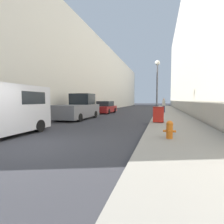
{
  "coord_description": "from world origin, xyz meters",
  "views": [
    {
      "loc": [
        4.44,
        -5.08,
        1.64
      ],
      "look_at": [
        -1.54,
        16.09,
        0.18
      ],
      "focal_mm": 28.0,
      "sensor_mm": 36.0,
      "label": 1
    }
  ],
  "objects_px": {
    "pedestrian_on_sidewalk": "(164,105)",
    "lamppost": "(157,80)",
    "parked_sedan_near": "(105,108)",
    "trash_bin": "(158,114)",
    "fire_hydrant": "(170,129)",
    "pickup_truck": "(79,108)",
    "white_van": "(1,108)"
  },
  "relations": [
    {
      "from": "trash_bin",
      "to": "lamppost",
      "type": "height_order",
      "value": "lamppost"
    },
    {
      "from": "fire_hydrant",
      "to": "white_van",
      "type": "height_order",
      "value": "white_van"
    },
    {
      "from": "parked_sedan_near",
      "to": "pedestrian_on_sidewalk",
      "type": "distance_m",
      "value": 7.35
    },
    {
      "from": "pedestrian_on_sidewalk",
      "to": "white_van",
      "type": "bearing_deg",
      "value": -114.1
    },
    {
      "from": "parked_sedan_near",
      "to": "pickup_truck",
      "type": "bearing_deg",
      "value": -90.66
    },
    {
      "from": "fire_hydrant",
      "to": "pickup_truck",
      "type": "distance_m",
      "value": 10.09
    },
    {
      "from": "pickup_truck",
      "to": "trash_bin",
      "type": "bearing_deg",
      "value": -14.1
    },
    {
      "from": "fire_hydrant",
      "to": "pickup_truck",
      "type": "height_order",
      "value": "pickup_truck"
    },
    {
      "from": "fire_hydrant",
      "to": "white_van",
      "type": "xyz_separation_m",
      "value": [
        -7.36,
        -0.9,
        0.79
      ]
    },
    {
      "from": "pickup_truck",
      "to": "pedestrian_on_sidewalk",
      "type": "bearing_deg",
      "value": 49.55
    },
    {
      "from": "pedestrian_on_sidewalk",
      "to": "lamppost",
      "type": "bearing_deg",
      "value": -96.36
    },
    {
      "from": "trash_bin",
      "to": "parked_sedan_near",
      "type": "bearing_deg",
      "value": 126.74
    },
    {
      "from": "trash_bin",
      "to": "white_van",
      "type": "height_order",
      "value": "white_van"
    },
    {
      "from": "trash_bin",
      "to": "pickup_truck",
      "type": "distance_m",
      "value": 7.07
    },
    {
      "from": "white_van",
      "to": "pickup_truck",
      "type": "bearing_deg",
      "value": 90.0
    },
    {
      "from": "fire_hydrant",
      "to": "parked_sedan_near",
      "type": "distance_m",
      "value": 15.98
    },
    {
      "from": "lamppost",
      "to": "pedestrian_on_sidewalk",
      "type": "bearing_deg",
      "value": 83.64
    },
    {
      "from": "fire_hydrant",
      "to": "pedestrian_on_sidewalk",
      "type": "height_order",
      "value": "pedestrian_on_sidewalk"
    },
    {
      "from": "parked_sedan_near",
      "to": "pedestrian_on_sidewalk",
      "type": "bearing_deg",
      "value": 9.8
    },
    {
      "from": "fire_hydrant",
      "to": "trash_bin",
      "type": "bearing_deg",
      "value": 95.64
    },
    {
      "from": "pickup_truck",
      "to": "parked_sedan_near",
      "type": "height_order",
      "value": "pickup_truck"
    },
    {
      "from": "trash_bin",
      "to": "pickup_truck",
      "type": "relative_size",
      "value": 0.2
    },
    {
      "from": "lamppost",
      "to": "pickup_truck",
      "type": "relative_size",
      "value": 0.96
    },
    {
      "from": "pickup_truck",
      "to": "pedestrian_on_sidewalk",
      "type": "relative_size",
      "value": 3.02
    },
    {
      "from": "pickup_truck",
      "to": "parked_sedan_near",
      "type": "distance_m",
      "value": 7.34
    },
    {
      "from": "white_van",
      "to": "pedestrian_on_sidewalk",
      "type": "height_order",
      "value": "white_van"
    },
    {
      "from": "lamppost",
      "to": "pickup_truck",
      "type": "xyz_separation_m",
      "value": [
        -6.63,
        -2.38,
        -2.54
      ]
    },
    {
      "from": "white_van",
      "to": "pedestrian_on_sidewalk",
      "type": "distance_m",
      "value": 17.94
    },
    {
      "from": "lamppost",
      "to": "pedestrian_on_sidewalk",
      "type": "distance_m",
      "value": 6.71
    },
    {
      "from": "white_van",
      "to": "pedestrian_on_sidewalk",
      "type": "xyz_separation_m",
      "value": [
        7.32,
        16.38,
        -0.28
      ]
    },
    {
      "from": "parked_sedan_near",
      "to": "trash_bin",
      "type": "bearing_deg",
      "value": -53.26
    },
    {
      "from": "pedestrian_on_sidewalk",
      "to": "pickup_truck",
      "type": "bearing_deg",
      "value": -130.45
    }
  ]
}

